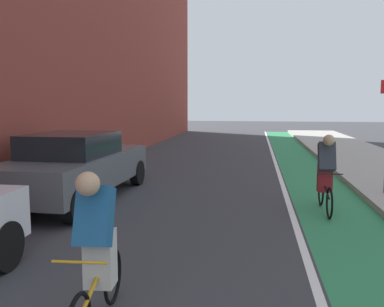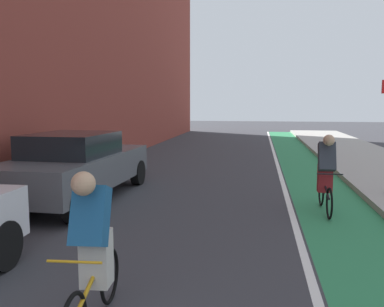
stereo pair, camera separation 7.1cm
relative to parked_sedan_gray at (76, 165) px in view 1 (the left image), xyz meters
The scene contains 7 objects.
ground_plane 4.90m from the parked_sedan_gray, 56.00° to the left, with size 76.45×76.45×0.00m, color #38383D.
bike_lane_paint 8.29m from the parked_sedan_gray, 46.73° to the left, with size 1.60×34.75×0.00m, color #2D8451.
lane_divider_stripe 7.71m from the parked_sedan_gray, 51.63° to the left, with size 0.12×34.75×0.00m, color white.
sidewalk_right 10.15m from the parked_sedan_gray, 36.42° to the left, with size 3.38×34.75×0.14m, color #A8A59E.
parked_sedan_gray is the anchor object (origin of this frame).
cyclist_lead 5.62m from the parked_sedan_gray, 63.26° to the right, with size 0.48×1.65×1.58m.
cyclist_mid 5.43m from the parked_sedan_gray, ahead, with size 0.48×1.66×1.58m.
Camera 1 is at (1.30, 0.79, 2.18)m, focal length 38.00 mm.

